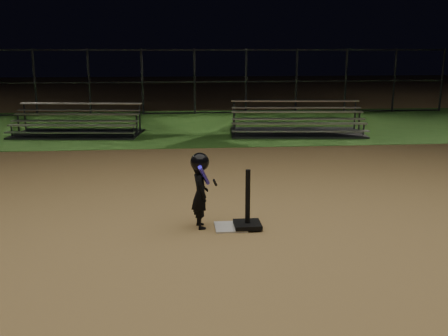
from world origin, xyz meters
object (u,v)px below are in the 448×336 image
at_px(child_batter, 200,188).
at_px(bleacher_right, 297,127).
at_px(batting_tee, 248,216).
at_px(home_plate, 231,227).
at_px(bleacher_left, 77,129).

height_order(child_batter, bleacher_right, child_batter).
xyz_separation_m(batting_tee, child_batter, (-0.67, 0.10, 0.40)).
bearing_deg(child_batter, bleacher_right, -33.42).
bearing_deg(batting_tee, home_plate, 170.31).
bearing_deg(bleacher_right, bleacher_left, -177.95).
height_order(child_batter, bleacher_left, child_batter).
height_order(home_plate, bleacher_left, bleacher_left).
height_order(bleacher_left, bleacher_right, bleacher_right).
distance_m(home_plate, bleacher_left, 9.13).
xyz_separation_m(home_plate, batting_tee, (0.24, -0.04, 0.17)).
xyz_separation_m(home_plate, bleacher_right, (2.86, 7.98, 0.19)).
relative_size(home_plate, batting_tee, 0.54).
bearing_deg(bleacher_right, home_plate, -104.24).
relative_size(home_plate, child_batter, 0.41).
bearing_deg(batting_tee, bleacher_left, 114.89).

